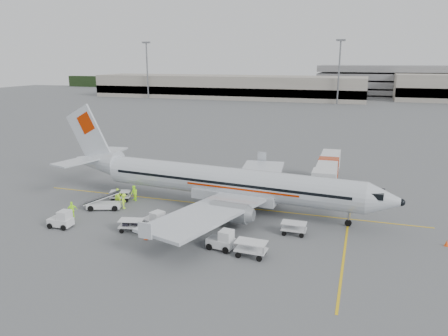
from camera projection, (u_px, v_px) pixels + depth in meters
The scene contains 25 objects.
ground at pixel (218, 205), 48.58m from camera, with size 360.00×360.00×0.00m, color #56595B.
stripe_lead at pixel (218, 205), 48.58m from camera, with size 44.00×0.20×0.01m, color yellow.
stripe_cross at pixel (345, 251), 37.02m from camera, with size 0.20×20.00×0.01m, color yellow.
terminal_west at pixel (227, 87), 179.36m from camera, with size 110.00×22.00×9.00m, color gray, non-canonical shape.
parking_garage at pixel (393, 80), 187.04m from camera, with size 62.00×24.00×14.00m, color slate, non-canonical shape.
treeline at pixel (335, 86), 209.31m from camera, with size 300.00×3.00×6.00m, color black, non-canonical shape.
mast_west at pixel (147, 71), 175.64m from camera, with size 3.20×1.20×22.00m, color slate, non-canonical shape.
mast_center at pixel (339, 73), 153.27m from camera, with size 3.20×1.20×22.00m, color slate, non-canonical shape.
aircraft at pixel (228, 163), 46.14m from camera, with size 37.61×29.48×10.37m, color silver, non-canonical shape.
jet_bridge at pixel (328, 175), 53.29m from camera, with size 2.96×15.80×4.15m, color silver, non-canonical shape.
belt_loader at pixel (104, 198), 47.02m from camera, with size 4.74×1.78×2.57m, color silver, non-canonical shape.
tug_fore at pixel (221, 239), 37.25m from camera, with size 2.28×1.31×1.76m, color silver, non-canonical shape.
tug_mid at pixel (154, 219), 41.82m from camera, with size 2.29×1.31×1.77m, color silver, non-canonical shape.
tug_aft at pixel (60, 219), 42.02m from camera, with size 2.23×1.28×1.73m, color silver, non-canonical shape.
cart_loaded_a at pixel (120, 196), 49.93m from camera, with size 2.27×1.34×1.18m, color silver, non-canonical shape.
cart_loaded_b at pixel (131, 225), 41.14m from camera, with size 2.25×1.33×1.17m, color silver, non-canonical shape.
cart_empty_a at pixel (294, 228), 40.37m from camera, with size 2.29×1.35×1.19m, color silver, non-canonical shape.
cart_empty_b at pixel (251, 249), 35.87m from camera, with size 2.56×1.52×1.34m, color silver, non-canonical shape.
cone_nose at pixel (447, 243), 37.96m from camera, with size 0.35×0.35×0.57m, color #F54B0F.
cone_port at pixel (228, 172), 61.52m from camera, with size 0.35×0.35×0.57m, color #F54B0F.
cone_stbd at pixel (146, 237), 39.35m from camera, with size 0.33×0.33×0.54m, color #F54B0F.
crew_a at pixel (118, 197), 48.48m from camera, with size 0.69×0.45×1.89m, color #B6FA25.
crew_b at pixel (134, 193), 49.86m from camera, with size 0.88×0.68×1.81m, color #B6FA25.
crew_c at pixel (124, 201), 47.31m from camera, with size 1.10×0.63×1.70m, color #B6FA25.
crew_d at pixel (72, 210), 44.48m from camera, with size 1.03×0.43×1.75m, color #B6FA25.
Camera 1 is at (14.76, -43.67, 15.90)m, focal length 35.00 mm.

